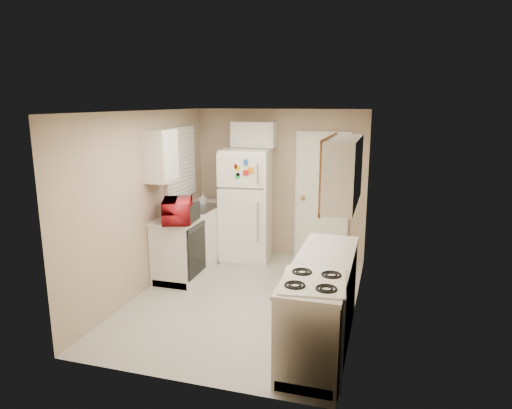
# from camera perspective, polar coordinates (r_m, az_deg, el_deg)

# --- Properties ---
(floor) EXTENTS (3.80, 3.80, 0.00)m
(floor) POSITION_cam_1_polar(r_m,az_deg,el_deg) (6.09, -1.35, -11.63)
(floor) COLOR beige
(floor) RESTS_ON ground
(ceiling) EXTENTS (3.80, 3.80, 0.00)m
(ceiling) POSITION_cam_1_polar(r_m,az_deg,el_deg) (5.55, -1.49, 11.58)
(ceiling) COLOR white
(ceiling) RESTS_ON floor
(wall_left) EXTENTS (3.80, 3.80, 0.00)m
(wall_left) POSITION_cam_1_polar(r_m,az_deg,el_deg) (6.26, -13.72, 0.27)
(wall_left) COLOR tan
(wall_left) RESTS_ON floor
(wall_right) EXTENTS (3.80, 3.80, 0.00)m
(wall_right) POSITION_cam_1_polar(r_m,az_deg,el_deg) (5.45, 12.76, -1.52)
(wall_right) COLOR tan
(wall_right) RESTS_ON floor
(wall_back) EXTENTS (2.80, 2.80, 0.00)m
(wall_back) POSITION_cam_1_polar(r_m,az_deg,el_deg) (7.49, 3.02, 2.64)
(wall_back) COLOR tan
(wall_back) RESTS_ON floor
(wall_front) EXTENTS (2.80, 2.80, 0.00)m
(wall_front) POSITION_cam_1_polar(r_m,az_deg,el_deg) (4.00, -9.79, -6.60)
(wall_front) COLOR tan
(wall_front) RESTS_ON floor
(left_counter) EXTENTS (0.60, 1.80, 0.90)m
(left_counter) POSITION_cam_1_polar(r_m,az_deg,el_deg) (7.09, -7.66, -4.28)
(left_counter) COLOR silver
(left_counter) RESTS_ON floor
(dishwasher) EXTENTS (0.03, 0.58, 0.72)m
(dishwasher) POSITION_cam_1_polar(r_m,az_deg,el_deg) (6.44, -7.47, -5.66)
(dishwasher) COLOR black
(dishwasher) RESTS_ON floor
(sink) EXTENTS (0.54, 0.74, 0.16)m
(sink) POSITION_cam_1_polar(r_m,az_deg,el_deg) (7.11, -7.27, -0.79)
(sink) COLOR gray
(sink) RESTS_ON left_counter
(microwave) EXTENTS (0.65, 0.51, 0.38)m
(microwave) POSITION_cam_1_polar(r_m,az_deg,el_deg) (6.30, -9.76, -0.86)
(microwave) COLOR maroon
(microwave) RESTS_ON left_counter
(soap_bottle) EXTENTS (0.09, 0.09, 0.17)m
(soap_bottle) POSITION_cam_1_polar(r_m,az_deg,el_deg) (7.39, -6.67, 0.85)
(soap_bottle) COLOR silver
(soap_bottle) RESTS_ON left_counter
(window_blinds) EXTENTS (0.10, 0.98, 1.08)m
(window_blinds) POSITION_cam_1_polar(r_m,az_deg,el_deg) (7.09, -9.38, 5.18)
(window_blinds) COLOR silver
(window_blinds) RESTS_ON wall_left
(upper_cabinet_left) EXTENTS (0.30, 0.45, 0.70)m
(upper_cabinet_left) POSITION_cam_1_polar(r_m,az_deg,el_deg) (6.28, -11.81, 5.96)
(upper_cabinet_left) COLOR silver
(upper_cabinet_left) RESTS_ON wall_left
(refrigerator) EXTENTS (0.81, 0.79, 1.79)m
(refrigerator) POSITION_cam_1_polar(r_m,az_deg,el_deg) (7.29, -1.16, -0.06)
(refrigerator) COLOR white
(refrigerator) RESTS_ON floor
(cabinet_over_fridge) EXTENTS (0.70, 0.30, 0.40)m
(cabinet_over_fridge) POSITION_cam_1_polar(r_m,az_deg,el_deg) (7.35, -0.25, 8.75)
(cabinet_over_fridge) COLOR silver
(cabinet_over_fridge) RESTS_ON wall_back
(interior_door) EXTENTS (0.86, 0.06, 2.08)m
(interior_door) POSITION_cam_1_polar(r_m,az_deg,el_deg) (7.36, 8.24, 0.92)
(interior_door) COLOR white
(interior_door) RESTS_ON floor
(right_counter) EXTENTS (0.60, 2.00, 0.90)m
(right_counter) POSITION_cam_1_polar(r_m,az_deg,el_deg) (4.97, 8.15, -11.93)
(right_counter) COLOR silver
(right_counter) RESTS_ON floor
(stove) EXTENTS (0.65, 0.77, 0.87)m
(stove) POSITION_cam_1_polar(r_m,az_deg,el_deg) (4.46, 7.04, -15.12)
(stove) COLOR white
(stove) RESTS_ON floor
(upper_cabinet_right) EXTENTS (0.30, 1.20, 0.70)m
(upper_cabinet_right) POSITION_cam_1_polar(r_m,az_deg,el_deg) (4.85, 10.93, 4.07)
(upper_cabinet_right) COLOR silver
(upper_cabinet_right) RESTS_ON wall_right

